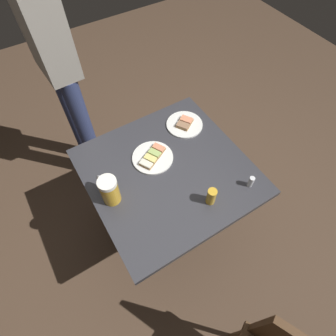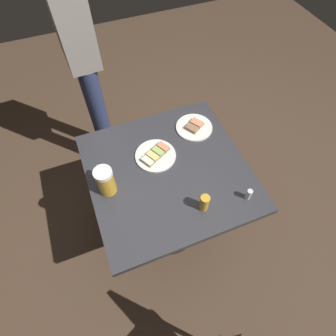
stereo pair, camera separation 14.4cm
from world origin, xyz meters
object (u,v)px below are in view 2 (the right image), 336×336
at_px(plate_far, 194,127).
at_px(beer_glass_small, 204,203).
at_px(patron_standing, 81,56).
at_px(plate_near, 156,155).
at_px(beer_mug, 105,180).
at_px(salt_shaker, 249,194).

height_order(plate_far, beer_glass_small, beer_glass_small).
bearing_deg(patron_standing, plate_near, 12.88).
relative_size(beer_mug, beer_glass_small, 1.66).
bearing_deg(beer_mug, patron_standing, -95.82).
bearing_deg(plate_near, salt_shaker, 129.47).
bearing_deg(beer_glass_small, plate_far, -109.49).
relative_size(plate_near, patron_standing, 0.13).
bearing_deg(salt_shaker, patron_standing, -64.54).
height_order(plate_far, beer_mug, beer_mug).
xyz_separation_m(salt_shaker, patron_standing, (0.54, -1.14, 0.17)).
distance_m(plate_far, salt_shaker, 0.52).
xyz_separation_m(plate_near, plate_far, (-0.28, -0.11, -0.00)).
xyz_separation_m(plate_near, salt_shaker, (-0.33, 0.41, 0.02)).
relative_size(plate_far, beer_mug, 1.31).
distance_m(plate_near, patron_standing, 0.79).
distance_m(beer_mug, salt_shaker, 0.70).
bearing_deg(plate_far, salt_shaker, 95.88).
bearing_deg(patron_standing, beer_mug, -8.78).
distance_m(plate_near, beer_glass_small, 0.39).
xyz_separation_m(plate_far, beer_glass_small, (0.17, 0.49, 0.04)).
height_order(beer_glass_small, salt_shaker, beer_glass_small).
xyz_separation_m(beer_mug, beer_glass_small, (-0.40, 0.27, -0.03)).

